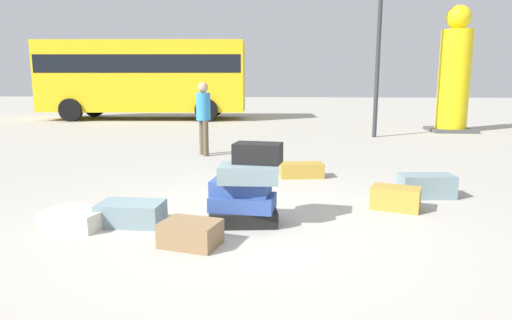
{
  "coord_description": "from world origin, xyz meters",
  "views": [
    {
      "loc": [
        0.42,
        -4.56,
        1.56
      ],
      "look_at": [
        -0.08,
        1.97,
        0.39
      ],
      "focal_mm": 30.94,
      "sensor_mm": 36.0,
      "label": 1
    }
  ],
  "objects_px": {
    "suitcase_cream_white_trunk": "(76,218)",
    "suitcase_tan_foreground_near": "(396,198)",
    "suitcase_slate_left_side": "(131,213)",
    "yellow_dummy_statue": "(454,77)",
    "suitcase_brown_right_side": "(191,233)",
    "suitcase_slate_upright_blue": "(426,186)",
    "person_bearded_onlooker": "(203,112)",
    "parked_bus": "(145,75)",
    "suitcase_tower": "(246,189)",
    "suitcase_tan_behind_tower": "(302,170)"
  },
  "relations": [
    {
      "from": "suitcase_cream_white_trunk",
      "to": "suitcase_tan_foreground_near",
      "type": "distance_m",
      "value": 3.75
    },
    {
      "from": "suitcase_slate_left_side",
      "to": "yellow_dummy_statue",
      "type": "height_order",
      "value": "yellow_dummy_statue"
    },
    {
      "from": "suitcase_brown_right_side",
      "to": "suitcase_slate_upright_blue",
      "type": "bearing_deg",
      "value": 50.41
    },
    {
      "from": "suitcase_cream_white_trunk",
      "to": "suitcase_slate_upright_blue",
      "type": "height_order",
      "value": "suitcase_slate_upright_blue"
    },
    {
      "from": "suitcase_cream_white_trunk",
      "to": "person_bearded_onlooker",
      "type": "distance_m",
      "value": 4.86
    },
    {
      "from": "suitcase_brown_right_side",
      "to": "parked_bus",
      "type": "height_order",
      "value": "parked_bus"
    },
    {
      "from": "suitcase_tower",
      "to": "suitcase_tan_foreground_near",
      "type": "bearing_deg",
      "value": 21.42
    },
    {
      "from": "suitcase_tan_behind_tower",
      "to": "suitcase_slate_left_side",
      "type": "distance_m",
      "value": 3.22
    },
    {
      "from": "suitcase_slate_upright_blue",
      "to": "suitcase_tan_behind_tower",
      "type": "bearing_deg",
      "value": 140.18
    },
    {
      "from": "suitcase_tower",
      "to": "person_bearded_onlooker",
      "type": "relative_size",
      "value": 0.58
    },
    {
      "from": "suitcase_brown_right_side",
      "to": "suitcase_tan_behind_tower",
      "type": "xyz_separation_m",
      "value": [
        1.14,
        3.16,
        0.0
      ]
    },
    {
      "from": "parked_bus",
      "to": "suitcase_cream_white_trunk",
      "type": "bearing_deg",
      "value": -78.71
    },
    {
      "from": "suitcase_brown_right_side",
      "to": "yellow_dummy_statue",
      "type": "relative_size",
      "value": 0.14
    },
    {
      "from": "suitcase_slate_upright_blue",
      "to": "suitcase_tan_foreground_near",
      "type": "bearing_deg",
      "value": -137.24
    },
    {
      "from": "suitcase_slate_upright_blue",
      "to": "suitcase_tan_foreground_near",
      "type": "distance_m",
      "value": 0.83
    },
    {
      "from": "suitcase_brown_right_side",
      "to": "yellow_dummy_statue",
      "type": "distance_m",
      "value": 12.09
    },
    {
      "from": "suitcase_tower",
      "to": "parked_bus",
      "type": "relative_size",
      "value": 0.11
    },
    {
      "from": "suitcase_brown_right_side",
      "to": "parked_bus",
      "type": "relative_size",
      "value": 0.06
    },
    {
      "from": "suitcase_tan_foreground_near",
      "to": "suitcase_slate_left_side",
      "type": "xyz_separation_m",
      "value": [
        -3.05,
        -0.82,
        -0.02
      ]
    },
    {
      "from": "suitcase_cream_white_trunk",
      "to": "parked_bus",
      "type": "distance_m",
      "value": 14.39
    },
    {
      "from": "suitcase_tan_foreground_near",
      "to": "suitcase_cream_white_trunk",
      "type": "bearing_deg",
      "value": -144.96
    },
    {
      "from": "suitcase_cream_white_trunk",
      "to": "suitcase_slate_upright_blue",
      "type": "bearing_deg",
      "value": 35.65
    },
    {
      "from": "suitcase_slate_left_side",
      "to": "person_bearded_onlooker",
      "type": "bearing_deg",
      "value": 92.92
    },
    {
      "from": "yellow_dummy_statue",
      "to": "parked_bus",
      "type": "bearing_deg",
      "value": 160.7
    },
    {
      "from": "suitcase_tower",
      "to": "suitcase_cream_white_trunk",
      "type": "bearing_deg",
      "value": -172.61
    },
    {
      "from": "suitcase_tan_behind_tower",
      "to": "yellow_dummy_statue",
      "type": "height_order",
      "value": "yellow_dummy_statue"
    },
    {
      "from": "suitcase_cream_white_trunk",
      "to": "person_bearded_onlooker",
      "type": "bearing_deg",
      "value": 99.35
    },
    {
      "from": "suitcase_cream_white_trunk",
      "to": "suitcase_slate_left_side",
      "type": "distance_m",
      "value": 0.59
    },
    {
      "from": "parked_bus",
      "to": "suitcase_tan_behind_tower",
      "type": "bearing_deg",
      "value": -64.46
    },
    {
      "from": "suitcase_slate_upright_blue",
      "to": "suitcase_slate_left_side",
      "type": "distance_m",
      "value": 3.88
    },
    {
      "from": "suitcase_tan_foreground_near",
      "to": "person_bearded_onlooker",
      "type": "relative_size",
      "value": 0.37
    },
    {
      "from": "person_bearded_onlooker",
      "to": "suitcase_tower",
      "type": "bearing_deg",
      "value": -14.4
    },
    {
      "from": "suitcase_tan_foreground_near",
      "to": "person_bearded_onlooker",
      "type": "height_order",
      "value": "person_bearded_onlooker"
    },
    {
      "from": "person_bearded_onlooker",
      "to": "suitcase_brown_right_side",
      "type": "bearing_deg",
      "value": -21.44
    },
    {
      "from": "suitcase_slate_left_side",
      "to": "parked_bus",
      "type": "height_order",
      "value": "parked_bus"
    },
    {
      "from": "suitcase_tower",
      "to": "person_bearded_onlooker",
      "type": "distance_m",
      "value": 4.75
    },
    {
      "from": "suitcase_slate_left_side",
      "to": "suitcase_cream_white_trunk",
      "type": "bearing_deg",
      "value": -165.98
    },
    {
      "from": "suitcase_tan_foreground_near",
      "to": "suitcase_tan_behind_tower",
      "type": "height_order",
      "value": "suitcase_tan_foreground_near"
    },
    {
      "from": "suitcase_slate_left_side",
      "to": "person_bearded_onlooker",
      "type": "distance_m",
      "value": 4.71
    },
    {
      "from": "suitcase_cream_white_trunk",
      "to": "suitcase_slate_upright_blue",
      "type": "distance_m",
      "value": 4.46
    },
    {
      "from": "person_bearded_onlooker",
      "to": "yellow_dummy_statue",
      "type": "distance_m",
      "value": 8.64
    },
    {
      "from": "suitcase_brown_right_side",
      "to": "suitcase_slate_upright_blue",
      "type": "xyz_separation_m",
      "value": [
        2.81,
        2.02,
        0.04
      ]
    },
    {
      "from": "suitcase_tan_foreground_near",
      "to": "suitcase_slate_left_side",
      "type": "relative_size",
      "value": 0.82
    },
    {
      "from": "yellow_dummy_statue",
      "to": "suitcase_tan_foreground_near",
      "type": "bearing_deg",
      "value": -112.76
    },
    {
      "from": "suitcase_cream_white_trunk",
      "to": "suitcase_slate_left_side",
      "type": "bearing_deg",
      "value": 27.37
    },
    {
      "from": "suitcase_slate_upright_blue",
      "to": "person_bearded_onlooker",
      "type": "relative_size",
      "value": 0.46
    },
    {
      "from": "suitcase_cream_white_trunk",
      "to": "suitcase_brown_right_side",
      "type": "bearing_deg",
      "value": -3.38
    },
    {
      "from": "person_bearded_onlooker",
      "to": "suitcase_tan_behind_tower",
      "type": "bearing_deg",
      "value": 13.41
    },
    {
      "from": "suitcase_cream_white_trunk",
      "to": "suitcase_brown_right_side",
      "type": "distance_m",
      "value": 1.45
    },
    {
      "from": "suitcase_cream_white_trunk",
      "to": "suitcase_tower",
      "type": "bearing_deg",
      "value": 22.62
    }
  ]
}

